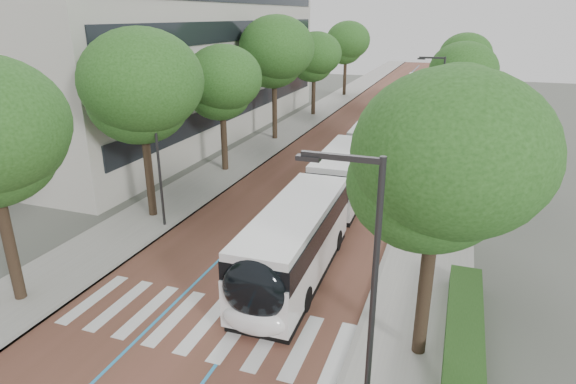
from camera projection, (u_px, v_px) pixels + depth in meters
ground at (186, 340)px, 16.79m from camera, size 160.00×160.00×0.00m
road at (379, 119)px, 52.12m from camera, size 11.00×140.00×0.02m
sidewalk_left at (313, 114)px, 54.48m from camera, size 4.00×140.00×0.12m
sidewalk_right at (452, 124)px, 49.73m from camera, size 4.00×140.00×0.12m
kerb_left at (329, 116)px, 53.88m from camera, size 0.20×140.00×0.14m
kerb_right at (433, 123)px, 50.34m from camera, size 0.20×140.00×0.14m
zebra_crossing at (205, 324)px, 17.60m from camera, size 10.55×3.60×0.01m
lane_line_left at (365, 118)px, 52.62m from camera, size 0.12×126.00×0.01m
lane_line_right at (394, 120)px, 51.61m from camera, size 0.12×126.00×0.01m
office_building at (156, 56)px, 45.26m from camera, size 18.11×40.00×14.00m
streetlight_near at (365, 303)px, 10.38m from camera, size 1.82×0.20×8.00m
streetlight_far at (437, 107)px, 32.47m from camera, size 1.82×0.20×8.00m
lamp_post_left at (158, 152)px, 24.36m from camera, size 0.14×0.14×8.00m
trees_left at (261, 67)px, 38.98m from camera, size 6.47×60.79×10.15m
trees_right at (456, 91)px, 31.05m from camera, size 5.65×47.55×8.85m
lead_bus at (319, 210)px, 23.69m from camera, size 2.92×18.45×3.20m
bus_queued_0 at (375, 139)px, 37.39m from camera, size 2.90×12.47×3.20m
bus_queued_1 at (397, 108)px, 49.83m from camera, size 2.77×12.45×3.20m
bus_queued_2 at (415, 90)px, 61.29m from camera, size 2.76×12.44×3.20m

